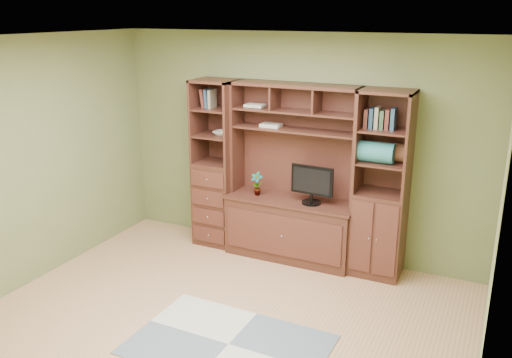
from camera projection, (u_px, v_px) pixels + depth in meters
The scene contains 11 objects.
room at pixel (210, 196), 4.62m from camera, with size 4.60×4.10×2.64m.
center_hutch at pixel (291, 175), 6.18m from camera, with size 1.54×0.53×2.05m, color #442118.
left_tower at pixel (217, 164), 6.62m from camera, with size 0.50×0.45×2.05m, color #442118.
right_tower at pixel (381, 186), 5.79m from camera, with size 0.55×0.45×2.05m, color #442118.
rug at pixel (229, 345), 4.77m from camera, with size 1.69×1.13×0.01m, color #999D9E.
monitor at pixel (312, 178), 6.04m from camera, with size 0.50×0.22×0.61m, color black.
orchid at pixel (257, 184), 6.37m from camera, with size 0.15×0.10×0.28m, color #965432.
magazines at pixel (271, 125), 6.22m from camera, with size 0.23×0.17×0.04m, color #BDB4A1.
bowl at pixel (222, 133), 6.47m from camera, with size 0.21×0.21×0.05m, color white.
blanket_teal at pixel (376, 152), 5.67m from camera, with size 0.38×0.22×0.22m, color #2D7577.
blanket_red at pixel (390, 152), 5.73m from camera, with size 0.36×0.20×0.20m, color brown.
Camera 1 is at (2.23, -3.78, 2.82)m, focal length 38.00 mm.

